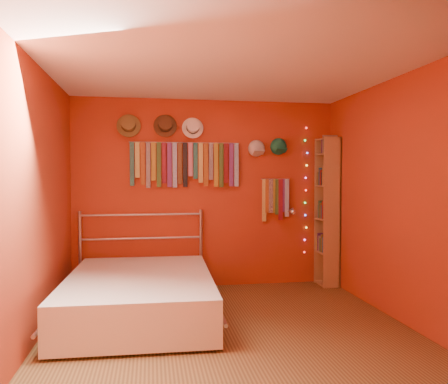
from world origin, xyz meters
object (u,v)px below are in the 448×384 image
reading_lamp (292,212)px  bed (140,294)px  bookshelf (330,210)px  tie_rack (185,162)px

reading_lamp → bed: bearing=-154.5°
bookshelf → bed: (-2.52, -0.97, -0.78)m
tie_rack → reading_lamp: tie_rack is taller
tie_rack → reading_lamp: 1.56m
bookshelf → bed: bookshelf is taller
tie_rack → reading_lamp: size_ratio=4.52×
reading_lamp → bookshelf: bearing=2.8°
reading_lamp → bed: reading_lamp is taller
bookshelf → bed: 2.81m
reading_lamp → bookshelf: 0.55m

